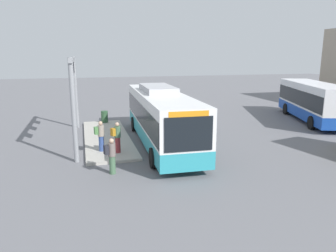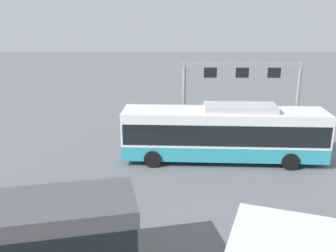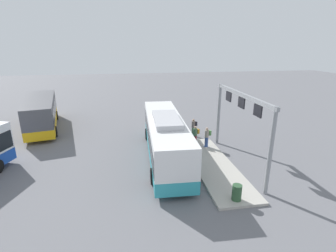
# 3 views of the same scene
# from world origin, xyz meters

# --- Properties ---
(ground_plane) EXTENTS (120.00, 120.00, 0.00)m
(ground_plane) POSITION_xyz_m (0.00, 0.00, 0.00)
(ground_plane) COLOR slate
(platform_curb) EXTENTS (10.00, 2.80, 0.16)m
(platform_curb) POSITION_xyz_m (-2.01, -3.11, 0.08)
(platform_curb) COLOR #B2ADA3
(platform_curb) RESTS_ON ground
(bus_main) EXTENTS (11.91, 3.07, 3.46)m
(bus_main) POSITION_xyz_m (-0.01, 0.00, 1.81)
(bus_main) COLOR teal
(bus_main) RESTS_ON ground
(person_boarding) EXTENTS (0.43, 0.58, 1.67)m
(person_boarding) POSITION_xyz_m (4.30, -3.38, 0.89)
(person_boarding) COLOR #476B4C
(person_boarding) RESTS_ON ground
(person_waiting_near) EXTENTS (0.49, 0.60, 1.67)m
(person_waiting_near) POSITION_xyz_m (1.68, -2.83, 1.05)
(person_waiting_near) COLOR maroon
(person_waiting_near) RESTS_ON platform_curb
(person_waiting_mid) EXTENTS (0.40, 0.57, 1.67)m
(person_waiting_mid) POSITION_xyz_m (1.16, -3.66, 1.05)
(person_waiting_mid) COLOR #334C8C
(person_waiting_mid) RESTS_ON platform_curb
(platform_sign_gantry) EXTENTS (8.43, 0.24, 5.20)m
(platform_sign_gantry) POSITION_xyz_m (-1.85, -4.94, 3.71)
(platform_sign_gantry) COLOR gray
(platform_sign_gantry) RESTS_ON ground
(trash_bin) EXTENTS (0.52, 0.52, 0.90)m
(trash_bin) POSITION_xyz_m (-6.40, -2.91, 0.61)
(trash_bin) COLOR #2D5133
(trash_bin) RESTS_ON platform_curb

